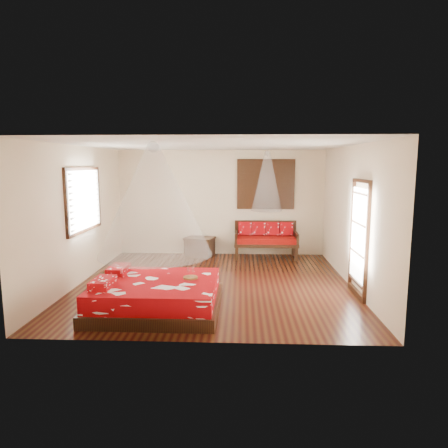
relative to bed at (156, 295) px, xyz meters
The scene contains 10 objects.
room 2.10m from the bed, 60.15° to the left, with size 5.54×5.54×2.84m.
bed is the anchor object (origin of this frame).
daybed 4.43m from the bed, 62.04° to the left, with size 1.63×0.72×0.94m.
storage_chest 3.99m from the bed, 85.33° to the left, with size 0.86×0.72×0.51m.
shutter_panel 5.00m from the bed, 63.99° to the left, with size 1.52×0.06×1.32m.
window_left 2.91m from the bed, 136.70° to the left, with size 0.10×1.74×1.34m.
glazed_door 3.80m from the bed, 14.47° to the left, with size 0.08×1.02×2.16m.
wine_tray 0.66m from the bed, 16.29° to the left, with size 0.25×0.25×0.20m.
mosquito_net_main 1.60m from the bed, ahead, with size 1.87×1.87×1.80m, color white.
mosquito_net_daybed 4.65m from the bed, 61.26° to the left, with size 0.78×0.78×1.50m, color white.
Camera 1 is at (0.55, -7.92, 2.43)m, focal length 32.00 mm.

